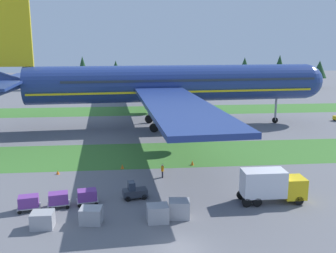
% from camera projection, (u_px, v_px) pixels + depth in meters
% --- Properties ---
extents(ground_plane, '(400.00, 400.00, 0.00)m').
position_uv_depth(ground_plane, '(179.00, 249.00, 30.94)').
color(ground_plane, slate).
extents(grass_strip_near, '(320.00, 13.39, 0.01)m').
position_uv_depth(grass_strip_near, '(157.00, 154.00, 57.44)').
color(grass_strip_near, '#3D752D').
rests_on(grass_strip_near, ground).
extents(grass_strip_far, '(320.00, 13.39, 0.01)m').
position_uv_depth(grass_strip_far, '(147.00, 110.00, 95.14)').
color(grass_strip_far, '#3D752D').
rests_on(grass_strip_far, ground).
extents(airliner, '(67.62, 83.31, 24.53)m').
position_uv_depth(airliner, '(163.00, 84.00, 74.51)').
color(airliner, navy).
rests_on(airliner, ground).
extents(baggage_tug, '(2.79, 1.75, 1.97)m').
position_uv_depth(baggage_tug, '(134.00, 192.00, 40.89)').
color(baggage_tug, '#2D333D').
rests_on(baggage_tug, ground).
extents(cargo_dolly_lead, '(2.43, 1.87, 1.55)m').
position_uv_depth(cargo_dolly_lead, '(87.00, 196.00, 39.52)').
color(cargo_dolly_lead, '#A3A3A8').
rests_on(cargo_dolly_lead, ground).
extents(cargo_dolly_second, '(2.43, 1.87, 1.55)m').
position_uv_depth(cargo_dolly_second, '(58.00, 199.00, 38.74)').
color(cargo_dolly_second, '#A3A3A8').
rests_on(cargo_dolly_second, ground).
extents(cargo_dolly_third, '(2.43, 1.87, 1.55)m').
position_uv_depth(cargo_dolly_third, '(29.00, 202.00, 37.97)').
color(cargo_dolly_third, '#A3A3A8').
rests_on(cargo_dolly_third, ground).
extents(catering_truck, '(6.96, 2.32, 3.58)m').
position_uv_depth(catering_truck, '(272.00, 185.00, 39.78)').
color(catering_truck, yellow).
rests_on(catering_truck, ground).
extents(ground_crew_marshaller, '(0.36, 0.55, 1.74)m').
position_uv_depth(ground_crew_marshaller, '(162.00, 170.00, 47.34)').
color(ground_crew_marshaller, black).
rests_on(ground_crew_marshaller, ground).
extents(uld_container_0, '(2.01, 1.61, 1.51)m').
position_uv_depth(uld_container_0, '(43.00, 220.00, 34.44)').
color(uld_container_0, '#A3A3A8').
rests_on(uld_container_0, ground).
extents(uld_container_1, '(2.17, 1.82, 1.53)m').
position_uv_depth(uld_container_1, '(91.00, 215.00, 35.31)').
color(uld_container_1, '#A3A3A8').
rests_on(uld_container_1, ground).
extents(uld_container_2, '(2.16, 1.80, 1.75)m').
position_uv_depth(uld_container_2, '(179.00, 209.00, 36.46)').
color(uld_container_2, '#A3A3A8').
rests_on(uld_container_2, ground).
extents(uld_container_3, '(2.09, 1.72, 1.65)m').
position_uv_depth(uld_container_3, '(158.00, 213.00, 35.61)').
color(uld_container_3, '#A3A3A8').
rests_on(uld_container_3, ground).
extents(taxiway_marker_0, '(0.44, 0.44, 0.58)m').
position_uv_depth(taxiway_marker_0, '(122.00, 167.00, 50.86)').
color(taxiway_marker_0, orange).
rests_on(taxiway_marker_0, ground).
extents(taxiway_marker_1, '(0.44, 0.44, 0.51)m').
position_uv_depth(taxiway_marker_1, '(58.00, 172.00, 48.67)').
color(taxiway_marker_1, orange).
rests_on(taxiway_marker_1, ground).
extents(taxiway_marker_2, '(0.44, 0.44, 0.67)m').
position_uv_depth(taxiway_marker_2, '(192.00, 163.00, 52.31)').
color(taxiway_marker_2, orange).
rests_on(taxiway_marker_2, ground).
extents(distant_tree_line, '(199.97, 10.89, 12.35)m').
position_uv_depth(distant_tree_line, '(146.00, 70.00, 139.01)').
color(distant_tree_line, '#4C3823').
rests_on(distant_tree_line, ground).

